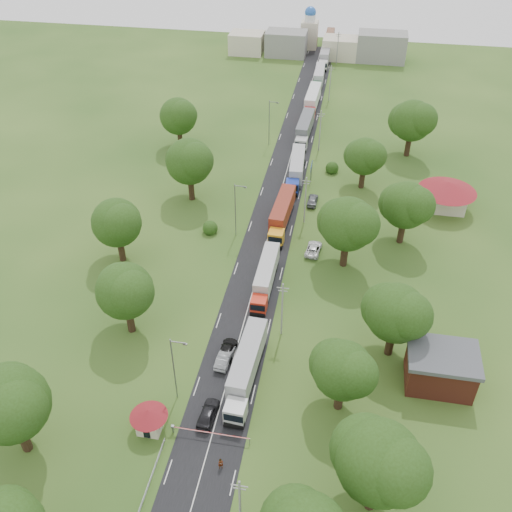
% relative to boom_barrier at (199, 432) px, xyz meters
% --- Properties ---
extents(ground, '(260.00, 260.00, 0.00)m').
position_rel_boom_barrier_xyz_m(ground, '(1.36, 25.00, -0.89)').
color(ground, '#294D19').
rests_on(ground, ground).
extents(road, '(8.00, 200.00, 0.04)m').
position_rel_boom_barrier_xyz_m(road, '(1.36, 45.00, -0.89)').
color(road, black).
rests_on(road, ground).
extents(boom_barrier, '(9.22, 0.35, 1.18)m').
position_rel_boom_barrier_xyz_m(boom_barrier, '(0.00, 0.00, 0.00)').
color(boom_barrier, slate).
rests_on(boom_barrier, ground).
extents(guard_booth, '(4.40, 4.40, 3.45)m').
position_rel_boom_barrier_xyz_m(guard_booth, '(-5.84, -0.00, 1.27)').
color(guard_booth, beige).
rests_on(guard_booth, ground).
extents(info_sign, '(0.12, 3.10, 4.10)m').
position_rel_boom_barrier_xyz_m(info_sign, '(6.56, 60.00, 2.11)').
color(info_sign, slate).
rests_on(info_sign, ground).
extents(pole_0, '(1.60, 0.24, 9.00)m').
position_rel_boom_barrier_xyz_m(pole_0, '(6.86, -10.00, 3.79)').
color(pole_0, gray).
rests_on(pole_0, ground).
extents(pole_1, '(1.60, 0.24, 9.00)m').
position_rel_boom_barrier_xyz_m(pole_1, '(6.86, 18.00, 3.79)').
color(pole_1, gray).
rests_on(pole_1, ground).
extents(pole_2, '(1.60, 0.24, 9.00)m').
position_rel_boom_barrier_xyz_m(pole_2, '(6.86, 46.00, 3.79)').
color(pole_2, gray).
rests_on(pole_2, ground).
extents(pole_3, '(1.60, 0.24, 9.00)m').
position_rel_boom_barrier_xyz_m(pole_3, '(6.86, 74.00, 3.79)').
color(pole_3, gray).
rests_on(pole_3, ground).
extents(pole_4, '(1.60, 0.24, 9.00)m').
position_rel_boom_barrier_xyz_m(pole_4, '(6.86, 102.00, 3.79)').
color(pole_4, gray).
rests_on(pole_4, ground).
extents(pole_5, '(1.60, 0.24, 9.00)m').
position_rel_boom_barrier_xyz_m(pole_5, '(6.86, 130.00, 3.79)').
color(pole_5, gray).
rests_on(pole_5, ground).
extents(lamp_0, '(2.03, 0.22, 10.00)m').
position_rel_boom_barrier_xyz_m(lamp_0, '(-3.99, 5.00, 4.66)').
color(lamp_0, slate).
rests_on(lamp_0, ground).
extents(lamp_1, '(2.03, 0.22, 10.00)m').
position_rel_boom_barrier_xyz_m(lamp_1, '(-3.99, 40.00, 4.66)').
color(lamp_1, slate).
rests_on(lamp_1, ground).
extents(lamp_2, '(2.03, 0.22, 10.00)m').
position_rel_boom_barrier_xyz_m(lamp_2, '(-3.99, 75.00, 4.66)').
color(lamp_2, slate).
rests_on(lamp_2, ground).
extents(tree_1, '(9.60, 9.60, 12.05)m').
position_rel_boom_barrier_xyz_m(tree_1, '(19.34, -4.83, 6.96)').
color(tree_1, '#382616').
rests_on(tree_1, ground).
extents(tree_2, '(8.00, 8.00, 10.10)m').
position_rel_boom_barrier_xyz_m(tree_2, '(15.35, 7.14, 5.70)').
color(tree_2, '#382616').
rests_on(tree_2, ground).
extents(tree_3, '(8.80, 8.80, 11.07)m').
position_rel_boom_barrier_xyz_m(tree_3, '(21.35, 17.16, 6.33)').
color(tree_3, '#382616').
rests_on(tree_3, ground).
extents(tree_4, '(9.60, 9.60, 12.05)m').
position_rel_boom_barrier_xyz_m(tree_4, '(14.34, 35.17, 6.96)').
color(tree_4, '#382616').
rests_on(tree_4, ground).
extents(tree_5, '(8.80, 8.80, 11.07)m').
position_rel_boom_barrier_xyz_m(tree_5, '(23.35, 43.16, 6.33)').
color(tree_5, '#382616').
rests_on(tree_5, ground).
extents(tree_6, '(8.00, 8.00, 10.10)m').
position_rel_boom_barrier_xyz_m(tree_6, '(16.35, 60.14, 5.70)').
color(tree_6, '#382616').
rests_on(tree_6, ground).
extents(tree_7, '(9.60, 9.60, 12.05)m').
position_rel_boom_barrier_xyz_m(tree_7, '(25.34, 75.17, 6.96)').
color(tree_7, '#382616').
rests_on(tree_7, ground).
extents(tree_9, '(9.60, 9.60, 12.05)m').
position_rel_boom_barrier_xyz_m(tree_9, '(-18.66, -4.83, 6.96)').
color(tree_9, '#382616').
rests_on(tree_9, ground).
extents(tree_10, '(8.80, 8.80, 11.07)m').
position_rel_boom_barrier_xyz_m(tree_10, '(-13.65, 15.16, 6.33)').
color(tree_10, '#382616').
rests_on(tree_10, ground).
extents(tree_11, '(8.80, 8.80, 11.07)m').
position_rel_boom_barrier_xyz_m(tree_11, '(-20.65, 30.16, 6.33)').
color(tree_11, '#382616').
rests_on(tree_11, ground).
extents(tree_12, '(9.60, 9.60, 12.05)m').
position_rel_boom_barrier_xyz_m(tree_12, '(-14.66, 50.17, 6.96)').
color(tree_12, '#382616').
rests_on(tree_12, ground).
extents(tree_13, '(8.80, 8.80, 11.07)m').
position_rel_boom_barrier_xyz_m(tree_13, '(-22.65, 70.16, 6.33)').
color(tree_13, '#382616').
rests_on(tree_13, ground).
extents(house_brick, '(8.60, 6.60, 5.20)m').
position_rel_boom_barrier_xyz_m(house_brick, '(27.36, 13.00, 1.76)').
color(house_brick, maroon).
rests_on(house_brick, ground).
extents(house_cream, '(10.08, 10.08, 5.80)m').
position_rel_boom_barrier_xyz_m(house_cream, '(31.36, 55.00, 2.75)').
color(house_cream, beige).
rests_on(house_cream, ground).
extents(distant_town, '(52.00, 8.00, 8.00)m').
position_rel_boom_barrier_xyz_m(distant_town, '(2.04, 135.00, 2.60)').
color(distant_town, gray).
rests_on(distant_town, ground).
extents(church, '(5.00, 5.00, 12.30)m').
position_rel_boom_barrier_xyz_m(church, '(-2.64, 143.00, 4.50)').
color(church, beige).
rests_on(church, ground).
extents(truck_0, '(3.13, 14.90, 4.12)m').
position_rel_boom_barrier_xyz_m(truck_0, '(3.63, 9.26, 1.29)').
color(truck_0, '#B9B9B9').
rests_on(truck_0, ground).
extents(truck_1, '(2.38, 13.53, 3.75)m').
position_rel_boom_barrier_xyz_m(truck_1, '(3.06, 27.58, 1.10)').
color(truck_1, red).
rests_on(truck_1, ground).
extents(truck_2, '(3.15, 14.84, 4.10)m').
position_rel_boom_barrier_xyz_m(truck_2, '(3.02, 44.64, 1.28)').
color(truck_2, orange).
rests_on(truck_2, ground).
extents(truck_3, '(3.22, 14.67, 4.05)m').
position_rel_boom_barrier_xyz_m(truck_3, '(3.55, 61.38, 1.26)').
color(truck_3, '#192F97').
rests_on(truck_3, ground).
extents(truck_4, '(3.04, 15.07, 4.17)m').
position_rel_boom_barrier_xyz_m(truck_4, '(3.11, 79.61, 1.32)').
color(truck_4, '#B6B6B6').
rests_on(truck_4, ground).
extents(truck_5, '(3.02, 15.62, 4.32)m').
position_rel_boom_barrier_xyz_m(truck_5, '(3.19, 95.61, 1.40)').
color(truck_5, red).
rests_on(truck_5, ground).
extents(truck_6, '(2.68, 13.73, 3.80)m').
position_rel_boom_barrier_xyz_m(truck_6, '(3.27, 113.02, 1.12)').
color(truck_6, '#296D3C').
rests_on(truck_6, ground).
extents(truck_7, '(2.62, 14.81, 4.11)m').
position_rel_boom_barrier_xyz_m(truck_7, '(3.47, 129.69, 1.29)').
color(truck_7, silver).
rests_on(truck_7, ground).
extents(truck_8, '(2.41, 14.07, 3.90)m').
position_rel_boom_barrier_xyz_m(truck_8, '(3.44, 146.10, 1.18)').
color(truck_8, '#923E1D').
rests_on(truck_8, ground).
extents(car_lane_front, '(2.17, 4.75, 1.58)m').
position_rel_boom_barrier_xyz_m(car_lane_front, '(0.36, 2.72, -0.10)').
color(car_lane_front, black).
rests_on(car_lane_front, ground).
extents(car_lane_mid, '(2.07, 4.78, 1.53)m').
position_rel_boom_barrier_xyz_m(car_lane_mid, '(0.36, 11.69, -0.13)').
color(car_lane_mid, gray).
rests_on(car_lane_mid, ground).
extents(car_lane_rear, '(2.27, 5.00, 1.42)m').
position_rel_boom_barrier_xyz_m(car_lane_rear, '(0.36, 13.00, -0.18)').
color(car_lane_rear, black).
rests_on(car_lane_rear, ground).
extents(car_verge_near, '(2.70, 5.09, 1.36)m').
position_rel_boom_barrier_xyz_m(car_verge_near, '(9.36, 37.50, -0.21)').
color(car_verge_near, white).
rests_on(car_verge_near, ground).
extents(car_verge_far, '(1.95, 4.51, 1.51)m').
position_rel_boom_barrier_xyz_m(car_verge_far, '(7.70, 52.39, -0.13)').
color(car_verge_far, slate).
rests_on(car_verge_far, ground).
extents(pedestrian_near, '(0.67, 0.57, 1.55)m').
position_rel_boom_barrier_xyz_m(pedestrian_near, '(3.32, -3.50, -0.12)').
color(pedestrian_near, gray).
rests_on(pedestrian_near, ground).
extents(pedestrian_booth, '(0.99, 0.99, 1.62)m').
position_rel_boom_barrier_xyz_m(pedestrian_booth, '(-5.14, -1.00, -0.08)').
color(pedestrian_booth, gray).
rests_on(pedestrian_booth, ground).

